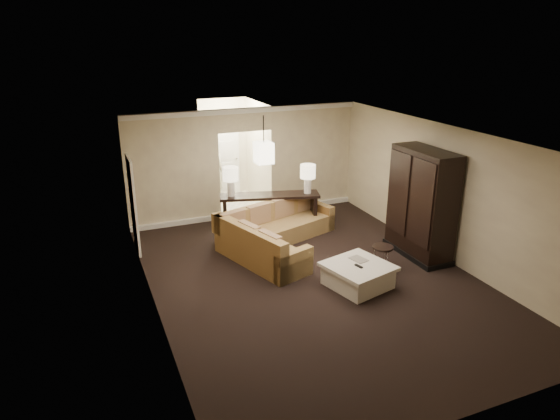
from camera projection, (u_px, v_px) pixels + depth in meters
name	position (u px, v px, depth m)	size (l,w,h in m)	color
ground	(314.00, 280.00, 9.69)	(8.00, 8.00, 0.00)	black
wall_back	(246.00, 163.00, 12.69)	(6.00, 0.04, 2.80)	beige
wall_front	(471.00, 323.00, 5.74)	(6.00, 0.04, 2.80)	beige
wall_left	(151.00, 237.00, 8.13)	(0.04, 8.00, 2.80)	beige
wall_right	(446.00, 194.00, 10.29)	(0.04, 8.00, 2.80)	beige
ceiling	(318.00, 138.00, 8.74)	(6.00, 8.00, 0.02)	silver
crown_molding	(245.00, 111.00, 12.19)	(6.00, 0.10, 0.12)	white
baseboard	(248.00, 213.00, 13.10)	(6.00, 0.10, 0.12)	white
side_door	(133.00, 205.00, 10.69)	(0.05, 0.90, 2.10)	white
foyer	(230.00, 155.00, 13.89)	(1.44, 2.02, 2.80)	beige
sectional_sofa	(275.00, 234.00, 11.02)	(3.04, 2.99, 0.87)	brown
coffee_table	(358.00, 275.00, 9.41)	(1.34, 1.34, 0.46)	silver
console_table	(270.00, 209.00, 11.96)	(2.42, 1.15, 0.91)	black
armoire	(421.00, 206.00, 10.45)	(0.69, 1.61, 2.32)	black
drink_table	(382.00, 253.00, 9.97)	(0.42, 0.42, 0.53)	black
table_lamp_left	(230.00, 177.00, 11.58)	(0.36, 0.36, 0.70)	white
table_lamp_right	(308.00, 174.00, 11.78)	(0.36, 0.36, 0.70)	white
pendant_light	(264.00, 153.00, 11.37)	(0.38, 0.38, 1.09)	black
person	(213.00, 168.00, 14.07)	(0.67, 0.45, 1.86)	beige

